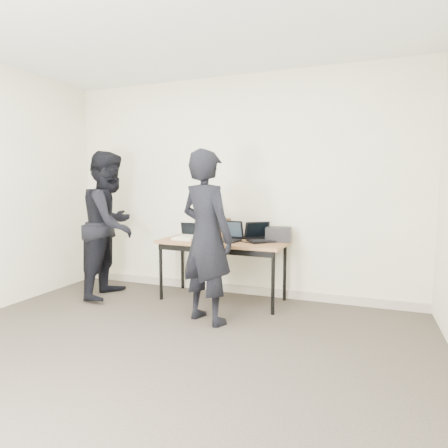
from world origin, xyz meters
The scene contains 13 objects.
room centered at (0.00, 0.00, 1.35)m, with size 4.60×4.60×2.80m.
desk centered at (-0.03, 1.89, 0.66)m, with size 1.52×0.71×0.72m.
laptop_beige centered at (-0.48, 1.84, 0.76)m, with size 0.26×0.26×0.21m.
laptop_center centered at (0.04, 1.91, 0.77)m, with size 0.33×0.32×0.23m.
laptop_right centered at (0.40, 2.00, 0.77)m, with size 0.42×0.42×0.22m.
leather_satchel centered at (-0.21, 2.11, 0.85)m, with size 0.38×0.23×0.25m.
tissue centered at (-0.18, 2.12, 1.00)m, with size 0.13×0.10×0.08m, color white.
equipment_box centered at (0.60, 2.08, 0.80)m, with size 0.28×0.24×0.16m, color black.
power_brick centered at (-0.25, 1.72, 0.73)m, with size 0.07×0.04×0.03m, color black.
cables centered at (0.02, 1.88, 0.72)m, with size 1.15×0.41×0.01m.
person_typist centered at (0.07, 1.19, 0.86)m, with size 0.63×0.41×1.72m, color black.
person_observer centered at (-1.39, 1.61, 0.89)m, with size 0.86×0.67×1.78m, color black.
baseboard centered at (0.00, 2.23, 0.05)m, with size 4.50×0.03×0.10m, color #AFA491.
Camera 1 is at (1.51, -2.19, 1.38)m, focal length 30.00 mm.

